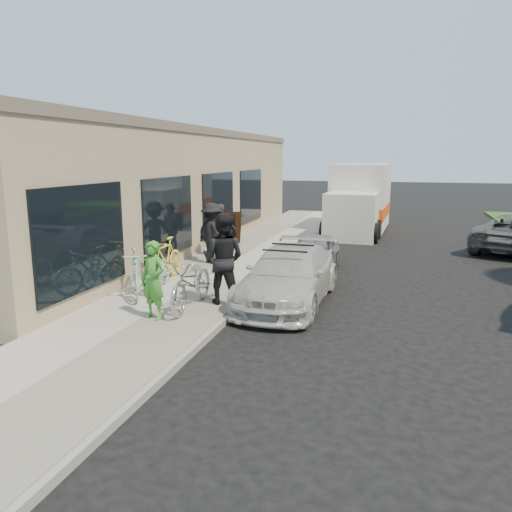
# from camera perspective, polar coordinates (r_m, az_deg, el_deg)

# --- Properties ---
(ground) EXTENTS (120.00, 120.00, 0.00)m
(ground) POSITION_cam_1_polar(r_m,az_deg,el_deg) (9.74, -1.37, -8.25)
(ground) COLOR black
(ground) RESTS_ON ground
(sidewalk) EXTENTS (3.00, 34.00, 0.15)m
(sidewalk) POSITION_cam_1_polar(r_m,az_deg,el_deg) (13.08, -5.77, -2.85)
(sidewalk) COLOR #ACA69B
(sidewalk) RESTS_ON ground
(curb) EXTENTS (0.12, 34.00, 0.13)m
(curb) POSITION_cam_1_polar(r_m,az_deg,el_deg) (12.59, 0.80, -3.39)
(curb) COLOR gray
(curb) RESTS_ON ground
(storefront) EXTENTS (3.60, 20.00, 4.22)m
(storefront) POSITION_cam_1_polar(r_m,az_deg,el_deg) (18.59, -9.46, 7.64)
(storefront) COLOR tan
(storefront) RESTS_ON ground
(bike_rack) EXTENTS (0.26, 0.67, 0.98)m
(bike_rack) POSITION_cam_1_polar(r_m,az_deg,el_deg) (12.94, -10.98, -0.13)
(bike_rack) COLOR black
(bike_rack) RESTS_ON sidewalk
(sandwich_board) EXTENTS (0.69, 0.70, 1.12)m
(sandwich_board) POSITION_cam_1_polar(r_m,az_deg,el_deg) (18.14, -2.99, 3.25)
(sandwich_board) COLOR black
(sandwich_board) RESTS_ON sidewalk
(sedan_white) EXTENTS (1.86, 4.34, 1.29)m
(sedan_white) POSITION_cam_1_polar(r_m,az_deg,el_deg) (11.26, 3.79, -2.26)
(sedan_white) COLOR #B8B9B4
(sedan_white) RESTS_ON ground
(sedan_silver) EXTENTS (1.29, 3.17, 1.08)m
(sedan_silver) POSITION_cam_1_polar(r_m,az_deg,el_deg) (14.34, 6.54, 0.29)
(sedan_silver) COLOR gray
(sedan_silver) RESTS_ON ground
(moving_truck) EXTENTS (2.49, 6.08, 2.94)m
(moving_truck) POSITION_cam_1_polar(r_m,az_deg,el_deg) (22.40, 11.72, 6.06)
(moving_truck) COLOR silver
(moving_truck) RESTS_ON ground
(tandem_bike) EXTENTS (0.78, 2.08, 1.08)m
(tandem_bike) POSITION_cam_1_polar(r_m,az_deg,el_deg) (10.45, -7.31, -3.03)
(tandem_bike) COLOR #AAAAAC
(tandem_bike) RESTS_ON sidewalk
(woman_rider) EXTENTS (0.64, 0.51, 1.53)m
(woman_rider) POSITION_cam_1_polar(r_m,az_deg,el_deg) (9.82, -11.70, -2.74)
(woman_rider) COLOR #398A2E
(woman_rider) RESTS_ON sidewalk
(man_standing) EXTENTS (0.95, 0.75, 1.94)m
(man_standing) POSITION_cam_1_polar(r_m,az_deg,el_deg) (10.65, -3.77, -0.30)
(man_standing) COLOR black
(man_standing) RESTS_ON sidewalk
(cruiser_bike_a) EXTENTS (1.35, 1.78, 1.07)m
(cruiser_bike_a) POSITION_cam_1_polar(r_m,az_deg,el_deg) (11.55, -13.62, -1.90)
(cruiser_bike_a) COLOR #8ACEC5
(cruiser_bike_a) RESTS_ON sidewalk
(cruiser_bike_b) EXTENTS (0.71, 1.60, 0.81)m
(cruiser_bike_b) POSITION_cam_1_polar(r_m,az_deg,el_deg) (12.10, -11.13, -1.83)
(cruiser_bike_b) COLOR #8ACEC5
(cruiser_bike_b) RESTS_ON sidewalk
(cruiser_bike_c) EXTENTS (0.54, 1.81, 1.08)m
(cruiser_bike_c) POSITION_cam_1_polar(r_m,az_deg,el_deg) (12.90, -10.33, -0.37)
(cruiser_bike_c) COLOR yellow
(cruiser_bike_c) RESTS_ON sidewalk
(bystander_a) EXTENTS (1.33, 1.13, 1.79)m
(bystander_a) POSITION_cam_1_polar(r_m,az_deg,el_deg) (14.75, -5.03, 2.62)
(bystander_a) COLOR black
(bystander_a) RESTS_ON sidewalk
(bystander_b) EXTENTS (1.06, 0.81, 1.67)m
(bystander_b) POSITION_cam_1_polar(r_m,az_deg,el_deg) (15.69, -4.08, 2.93)
(bystander_b) COLOR #513F39
(bystander_b) RESTS_ON sidewalk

